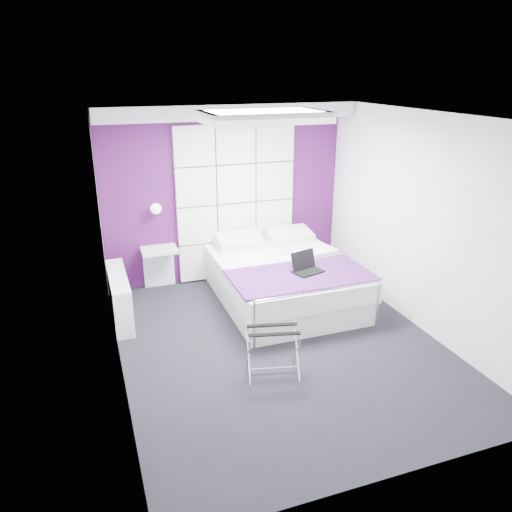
{
  "coord_description": "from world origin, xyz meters",
  "views": [
    {
      "loc": [
        -1.98,
        -4.74,
        3.03
      ],
      "look_at": [
        -0.17,
        0.35,
        1.0
      ],
      "focal_mm": 35.0,
      "sensor_mm": 36.0,
      "label": 1
    }
  ],
  "objects": [
    {
      "name": "laptop",
      "position": [
        0.61,
        0.61,
        0.67
      ],
      "size": [
        0.37,
        0.26,
        0.26
      ],
      "rotation": [
        0.0,
        0.0,
        0.29
      ],
      "color": "black",
      "rests_on": "bed"
    },
    {
      "name": "radiator",
      "position": [
        -1.69,
        1.3,
        0.3
      ],
      "size": [
        0.22,
        1.2,
        0.6
      ],
      "primitive_type": "cube",
      "color": "silver",
      "rests_on": "floor"
    },
    {
      "name": "wall_back",
      "position": [
        0.0,
        2.2,
        1.3
      ],
      "size": [
        3.6,
        0.0,
        3.6
      ],
      "primitive_type": "plane",
      "rotation": [
        1.57,
        0.0,
        0.0
      ],
      "color": "white",
      "rests_on": "floor"
    },
    {
      "name": "wall_right",
      "position": [
        1.8,
        0.0,
        1.3
      ],
      "size": [
        0.0,
        4.4,
        4.4
      ],
      "primitive_type": "plane",
      "rotation": [
        1.57,
        0.0,
        -1.57
      ],
      "color": "white",
      "rests_on": "floor"
    },
    {
      "name": "headboard",
      "position": [
        0.15,
        2.14,
        1.17
      ],
      "size": [
        1.8,
        0.08,
        2.3
      ],
      "primitive_type": null,
      "color": "white",
      "rests_on": "wall_back"
    },
    {
      "name": "wall_left",
      "position": [
        -1.8,
        0.0,
        1.3
      ],
      "size": [
        0.0,
        4.4,
        4.4
      ],
      "primitive_type": "plane",
      "rotation": [
        1.57,
        0.0,
        1.57
      ],
      "color": "white",
      "rests_on": "floor"
    },
    {
      "name": "skylight",
      "position": [
        0.0,
        0.6,
        2.55
      ],
      "size": [
        1.36,
        0.86,
        0.12
      ],
      "primitive_type": null,
      "color": "white",
      "rests_on": "ceiling"
    },
    {
      "name": "floor",
      "position": [
        0.0,
        0.0,
        0.0
      ],
      "size": [
        4.4,
        4.4,
        0.0
      ],
      "primitive_type": "plane",
      "color": "black",
      "rests_on": "ground"
    },
    {
      "name": "bed",
      "position": [
        0.49,
        1.07,
        0.32
      ],
      "size": [
        1.78,
        2.15,
        0.75
      ],
      "color": "silver",
      "rests_on": "floor"
    },
    {
      "name": "accent_wall",
      "position": [
        0.0,
        2.19,
        1.3
      ],
      "size": [
        3.58,
        0.02,
        2.58
      ],
      "primitive_type": "cube",
      "color": "#451048",
      "rests_on": "wall_back"
    },
    {
      "name": "ceiling",
      "position": [
        0.0,
        0.0,
        2.6
      ],
      "size": [
        4.4,
        4.4,
        0.0
      ],
      "primitive_type": "plane",
      "rotation": [
        3.14,
        0.0,
        0.0
      ],
      "color": "white",
      "rests_on": "wall_back"
    },
    {
      "name": "wall_lamp",
      "position": [
        -1.05,
        2.06,
        1.22
      ],
      "size": [
        0.15,
        0.15,
        0.15
      ],
      "primitive_type": "sphere",
      "color": "white",
      "rests_on": "wall_back"
    },
    {
      "name": "soffit",
      "position": [
        0.0,
        1.95,
        2.5
      ],
      "size": [
        3.58,
        0.5,
        0.2
      ],
      "primitive_type": "cube",
      "color": "silver",
      "rests_on": "wall_back"
    },
    {
      "name": "nightstand",
      "position": [
        -1.05,
        2.02,
        0.61
      ],
      "size": [
        0.5,
        0.39,
        0.06
      ],
      "primitive_type": "cube",
      "color": "silver",
      "rests_on": "wall_back"
    },
    {
      "name": "luggage_rack",
      "position": [
        -0.3,
        -0.53,
        0.26
      ],
      "size": [
        0.53,
        0.39,
        0.52
      ],
      "rotation": [
        0.0,
        0.0,
        -0.24
      ],
      "color": "silver",
      "rests_on": "floor"
    }
  ]
}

